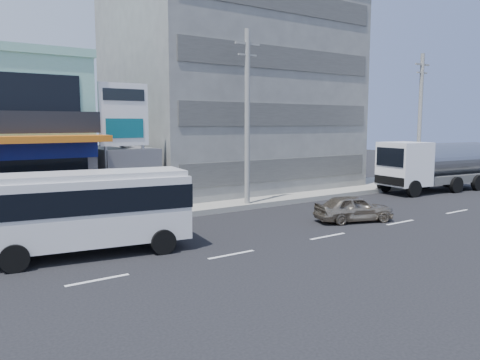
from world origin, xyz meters
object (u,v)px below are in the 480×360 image
(utility_pole_near, at_px, (247,118))
(utility_pole_far, at_px, (420,119))
(concrete_building, at_px, (232,94))
(tanker_truck, at_px, (432,165))
(satellite_dish, at_px, (122,147))
(billboard, at_px, (124,122))
(minibus, at_px, (88,206))
(sedan, at_px, (354,208))

(utility_pole_near, distance_m, utility_pole_far, 16.00)
(concrete_building, xyz_separation_m, tanker_truck, (10.82, -9.57, -5.08))
(satellite_dish, height_order, billboard, billboard)
(minibus, bearing_deg, utility_pole_near, 22.84)
(sedan, bearing_deg, tanker_truck, -53.95)
(utility_pole_near, xyz_separation_m, tanker_truck, (14.82, -1.97, -3.23))
(utility_pole_near, bearing_deg, concrete_building, 62.24)
(utility_pole_near, distance_m, minibus, 11.68)
(satellite_dish, height_order, utility_pole_near, utility_pole_near)
(concrete_building, relative_size, sedan, 4.09)
(concrete_building, relative_size, utility_pole_far, 1.60)
(sedan, bearing_deg, minibus, 101.63)
(billboard, bearing_deg, minibus, -121.88)
(tanker_truck, bearing_deg, minibus, -174.60)
(concrete_building, xyz_separation_m, billboard, (-10.50, -5.80, -2.07))
(sedan, distance_m, tanker_truck, 13.19)
(concrete_building, xyz_separation_m, satellite_dish, (-10.00, -4.00, -3.42))
(billboard, distance_m, minibus, 7.87)
(minibus, bearing_deg, concrete_building, 39.83)
(concrete_building, relative_size, utility_pole_near, 1.60)
(billboard, bearing_deg, satellite_dish, 74.48)
(satellite_dish, xyz_separation_m, billboard, (-0.50, -1.80, 1.35))
(concrete_building, height_order, sedan, concrete_building)
(utility_pole_near, relative_size, tanker_truck, 1.07)
(concrete_building, distance_m, utility_pole_near, 8.79)
(concrete_building, relative_size, satellite_dish, 10.67)
(utility_pole_far, bearing_deg, sedan, -156.71)
(concrete_building, xyz_separation_m, utility_pole_near, (-4.00, -7.60, -1.85))
(utility_pole_near, xyz_separation_m, minibus, (-10.32, -4.35, -3.31))
(utility_pole_far, distance_m, minibus, 26.89)
(utility_pole_near, distance_m, sedan, 7.76)
(utility_pole_near, height_order, minibus, utility_pole_near)
(concrete_building, bearing_deg, satellite_dish, -158.20)
(sedan, bearing_deg, utility_pole_far, -48.07)
(satellite_dish, distance_m, billboard, 2.31)
(billboard, bearing_deg, utility_pole_far, -4.57)
(concrete_building, xyz_separation_m, minibus, (-14.32, -11.95, -5.17))
(satellite_dish, xyz_separation_m, sedan, (8.30, -9.50, -2.91))
(concrete_building, distance_m, sedan, 15.01)
(sedan, bearing_deg, utility_pole_near, 39.90)
(utility_pole_far, height_order, sedan, utility_pole_far)
(utility_pole_near, xyz_separation_m, sedan, (2.30, -5.90, -4.48))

